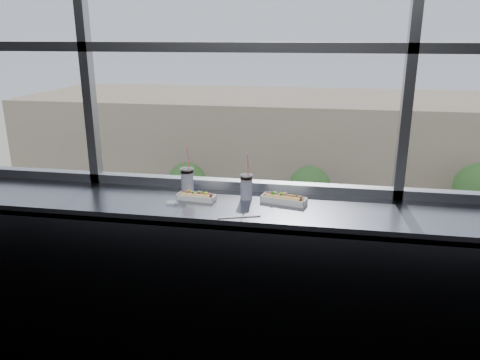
% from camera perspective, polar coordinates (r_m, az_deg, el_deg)
% --- Properties ---
extents(wall_back_lower, '(6.00, 0.00, 6.00)m').
position_cam_1_polar(wall_back_lower, '(3.30, -0.11, -10.22)').
color(wall_back_lower, black).
rests_on(wall_back_lower, ground).
extents(counter, '(6.00, 0.55, 0.06)m').
position_cam_1_polar(counter, '(2.84, -1.10, -3.42)').
color(counter, slate).
rests_on(counter, ground).
extents(counter_fascia, '(6.00, 0.04, 1.04)m').
position_cam_1_polar(counter_fascia, '(2.85, -2.06, -15.08)').
color(counter_fascia, slate).
rests_on(counter_fascia, ground).
extents(hotdog_tray_left, '(0.25, 0.10, 0.06)m').
position_cam_1_polar(hotdog_tray_left, '(2.89, -5.33, -1.99)').
color(hotdog_tray_left, white).
rests_on(hotdog_tray_left, counter).
extents(hotdog_tray_right, '(0.29, 0.15, 0.07)m').
position_cam_1_polar(hotdog_tray_right, '(2.83, 5.37, -2.29)').
color(hotdog_tray_right, white).
rests_on(hotdog_tray_right, counter).
extents(soda_cup_left, '(0.09, 0.09, 0.32)m').
position_cam_1_polar(soda_cup_left, '(2.99, -6.44, 0.06)').
color(soda_cup_left, white).
rests_on(soda_cup_left, counter).
extents(soda_cup_right, '(0.08, 0.08, 0.29)m').
position_cam_1_polar(soda_cup_right, '(2.87, 0.78, -0.69)').
color(soda_cup_right, white).
rests_on(soda_cup_right, counter).
extents(loose_straw, '(0.23, 0.09, 0.01)m').
position_cam_1_polar(loose_straw, '(2.61, -0.07, -4.52)').
color(loose_straw, white).
rests_on(loose_straw, counter).
extents(wrapper, '(0.09, 0.06, 0.02)m').
position_cam_1_polar(wrapper, '(2.84, -8.30, -2.69)').
color(wrapper, silver).
rests_on(wrapper, counter).
extents(plaza_ground, '(120.00, 120.00, 0.00)m').
position_cam_1_polar(plaza_ground, '(48.19, 9.07, 1.38)').
color(plaza_ground, '#BDB7A0').
rests_on(plaza_ground, ground).
extents(street_asphalt, '(80.00, 10.00, 0.06)m').
position_cam_1_polar(street_asphalt, '(26.34, 7.80, -12.52)').
color(street_asphalt, black).
rests_on(street_asphalt, plaza_ground).
extents(far_sidewalk, '(80.00, 6.00, 0.04)m').
position_cam_1_polar(far_sidewalk, '(33.53, 8.42, -5.77)').
color(far_sidewalk, '#BDB7A0').
rests_on(far_sidewalk, plaza_ground).
extents(far_building, '(50.00, 14.00, 8.00)m').
position_cam_1_polar(far_building, '(41.87, 9.14, 4.61)').
color(far_building, tan).
rests_on(far_building, plaza_ground).
extents(car_far_b, '(2.81, 5.76, 1.86)m').
position_cam_1_polar(car_far_b, '(29.56, 13.68, -7.32)').
color(car_far_b, maroon).
rests_on(car_far_b, street_asphalt).
extents(car_near_b, '(2.62, 6.09, 2.01)m').
position_cam_1_polar(car_near_b, '(24.06, -13.39, -13.11)').
color(car_near_b, '#3B3B3B').
rests_on(car_near_b, street_asphalt).
extents(car_near_c, '(3.33, 6.97, 2.26)m').
position_cam_1_polar(car_near_c, '(22.31, 8.55, -15.07)').
color(car_near_c, maroon).
rests_on(car_near_c, street_asphalt).
extents(car_near_a, '(3.29, 6.98, 2.27)m').
position_cam_1_polar(car_near_a, '(25.70, -21.62, -11.52)').
color(car_near_a, gray).
rests_on(car_near_a, street_asphalt).
extents(pedestrian_a, '(0.84, 0.63, 1.89)m').
position_cam_1_polar(pedestrian_a, '(33.06, 0.09, -4.10)').
color(pedestrian_a, '#66605B').
rests_on(pedestrian_a, far_sidewalk).
extents(pedestrian_c, '(0.86, 0.64, 1.93)m').
position_cam_1_polar(pedestrian_c, '(33.84, 13.89, -4.09)').
color(pedestrian_c, '#66605B').
rests_on(pedestrian_c, far_sidewalk).
extents(pedestrian_d, '(0.72, 0.96, 2.15)m').
position_cam_1_polar(pedestrian_d, '(35.24, 23.44, -3.99)').
color(pedestrian_d, '#66605B').
rests_on(pedestrian_d, far_sidewalk).
extents(tree_left, '(2.78, 2.78, 4.35)m').
position_cam_1_polar(tree_left, '(33.82, -6.50, -0.19)').
color(tree_left, '#47382B').
rests_on(tree_left, far_sidewalk).
extents(tree_center, '(2.88, 2.88, 4.50)m').
position_cam_1_polar(tree_center, '(32.47, 8.48, -0.83)').
color(tree_center, '#47382B').
rests_on(tree_center, far_sidewalk).
extents(tree_right, '(3.34, 3.34, 5.21)m').
position_cam_1_polar(tree_right, '(33.90, 27.16, -0.97)').
color(tree_right, '#47382B').
rests_on(tree_right, far_sidewalk).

